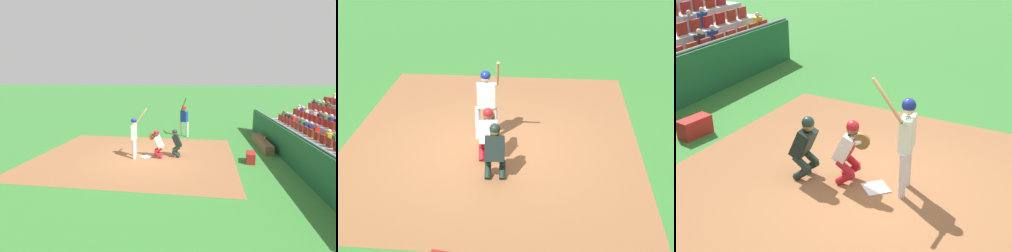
% 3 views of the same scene
% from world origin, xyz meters
% --- Properties ---
extents(ground_plane, '(160.00, 160.00, 0.00)m').
position_xyz_m(ground_plane, '(0.00, 0.00, 0.00)').
color(ground_plane, '#337530').
extents(infield_dirt_patch, '(7.60, 9.16, 0.01)m').
position_xyz_m(infield_dirt_patch, '(0.00, 0.50, 0.00)').
color(infield_dirt_patch, brown).
rests_on(infield_dirt_patch, ground_plane).
extents(home_plate_marker, '(0.62, 0.62, 0.02)m').
position_xyz_m(home_plate_marker, '(0.00, 0.00, 0.02)').
color(home_plate_marker, white).
rests_on(home_plate_marker, infield_dirt_patch).
extents(batter_at_plate, '(0.66, 0.69, 2.21)m').
position_xyz_m(batter_at_plate, '(-0.15, 0.49, 1.13)').
color(batter_at_plate, silver).
rests_on(batter_at_plate, ground_plane).
extents(catcher_crouching, '(0.49, 0.74, 1.28)m').
position_xyz_m(catcher_crouching, '(-0.01, -0.55, 0.71)').
color(catcher_crouching, '#AA1720').
rests_on(catcher_crouching, ground_plane).
extents(home_plate_umpire, '(0.47, 0.47, 1.29)m').
position_xyz_m(home_plate_umpire, '(0.19, -1.36, 0.70)').
color(home_plate_umpire, black).
rests_on(home_plate_umpire, ground_plane).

